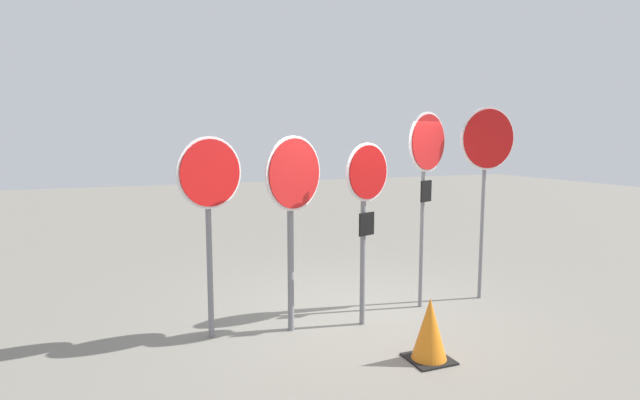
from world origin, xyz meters
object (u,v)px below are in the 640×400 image
stop_sign_1 (293,192)px  stop_sign_4 (487,151)px  traffic_cone_0 (430,330)px  stop_sign_2 (366,194)px  stop_sign_0 (210,190)px  stop_sign_3 (427,158)px

stop_sign_1 → stop_sign_4: 2.92m
stop_sign_4 → traffic_cone_0: (-1.84, -1.40, -1.78)m
stop_sign_4 → stop_sign_2: bearing=-169.1°
stop_sign_0 → stop_sign_4: bearing=-21.1°
stop_sign_2 → stop_sign_0: bearing=150.9°
stop_sign_3 → stop_sign_2: bearing=173.4°
stop_sign_2 → traffic_cone_0: (0.17, -1.12, -1.30)m
stop_sign_0 → stop_sign_2: bearing=-29.9°
stop_sign_0 → stop_sign_2: (1.80, -0.28, -0.08)m
traffic_cone_0 → stop_sign_3: bearing=58.5°
stop_sign_1 → stop_sign_3: bearing=-21.8°
stop_sign_3 → traffic_cone_0: (-0.86, -1.40, -1.69)m
stop_sign_0 → stop_sign_2: size_ratio=1.03×
stop_sign_4 → traffic_cone_0: bearing=-139.7°
stop_sign_4 → traffic_cone_0: stop_sign_4 is taller
stop_sign_3 → stop_sign_4: 0.99m
stop_sign_2 → stop_sign_3: size_ratio=0.85×
stop_sign_2 → stop_sign_3: (1.03, 0.28, 0.39)m
stop_sign_4 → traffic_cone_0: size_ratio=4.09×
stop_sign_0 → stop_sign_2: 1.82m
stop_sign_4 → stop_sign_0: bearing=-177.0°
stop_sign_2 → stop_sign_1: bearing=150.8°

